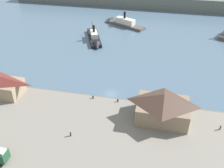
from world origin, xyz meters
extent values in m
plane|color=slate|center=(0.00, 0.00, 0.00)|extent=(320.00, 320.00, 0.00)
cube|color=gray|center=(0.00, -22.00, 0.60)|extent=(110.00, 36.00, 1.20)
cube|color=#666159|center=(0.00, -3.60, 0.50)|extent=(110.00, 0.80, 1.00)
cube|color=#847056|center=(17.42, -10.40, 3.92)|extent=(14.52, 10.76, 5.44)
pyramid|color=#473328|center=(17.42, -10.40, 8.20)|extent=(14.81, 11.29, 3.11)
cylinder|color=black|center=(-18.51, -33.44, 1.65)|extent=(0.90, 0.18, 0.90)
cylinder|color=black|center=(-18.51, -36.13, 1.65)|extent=(0.90, 0.18, 0.90)
cylinder|color=#232328|center=(-5.93, -22.95, 1.85)|extent=(0.38, 0.38, 1.31)
sphere|color=#CCA889|center=(-5.93, -22.95, 2.62)|extent=(0.24, 0.24, 0.24)
cylinder|color=#4C3D33|center=(33.53, -11.66, 1.86)|extent=(0.39, 0.39, 1.32)
sphere|color=#CCA889|center=(33.53, -11.66, 2.64)|extent=(0.24, 0.24, 0.24)
cylinder|color=black|center=(3.41, -5.23, 1.65)|extent=(0.44, 0.44, 0.90)
cylinder|color=black|center=(-4.81, -5.25, 1.65)|extent=(0.44, 0.44, 0.90)
cube|color=black|center=(-18.44, 44.06, 0.76)|extent=(12.83, 22.23, 1.52)
cone|color=black|center=(-14.27, 33.86, 0.76)|extent=(5.54, 5.32, 4.36)
cube|color=silver|center=(-18.44, 44.06, 2.71)|extent=(5.84, 8.55, 2.36)
cylinder|color=black|center=(-18.42, 44.01, 5.51)|extent=(1.11, 1.11, 3.25)
cylinder|color=brown|center=(-20.94, 50.18, 4.33)|extent=(0.24, 0.24, 5.61)
cube|color=#514C47|center=(-6.68, 65.61, 0.67)|extent=(23.37, 15.14, 1.33)
cone|color=#514C47|center=(-17.20, 70.85, 0.67)|extent=(5.88, 6.09, 4.69)
cube|color=silver|center=(-6.68, 65.61, 2.82)|extent=(11.49, 8.15, 2.98)
cylinder|color=black|center=(-7.19, 65.87, 6.06)|extent=(1.18, 1.18, 3.50)
camera|label=1|loc=(15.72, -69.52, 50.38)|focal=41.13mm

